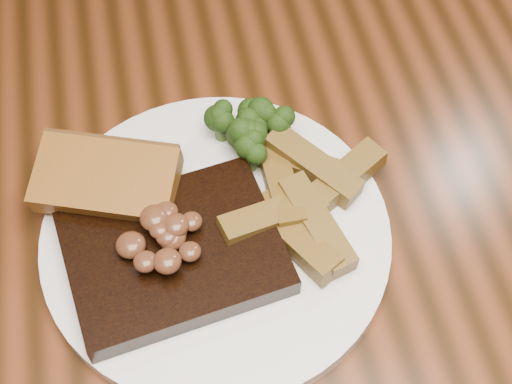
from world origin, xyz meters
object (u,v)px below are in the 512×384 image
dining_table (266,261)px  plate (216,237)px  potato_wedges (280,201)px  garlic_bread (111,194)px  steak (174,254)px

dining_table → plate: (-0.05, -0.02, 0.10)m
potato_wedges → dining_table: bearing=146.2°
plate → garlic_bread: 0.10m
dining_table → steak: (-0.09, -0.04, 0.12)m
potato_wedges → steak: bearing=-161.0°
garlic_bread → steak: bearing=-36.3°
dining_table → steak: steak is taller
steak → dining_table: bearing=15.9°
dining_table → plate: size_ratio=5.45×
garlic_bread → plate: bearing=-10.5°
steak → potato_wedges: same height
steak → garlic_bread: 0.08m
dining_table → potato_wedges: size_ratio=13.49×
garlic_bread → potato_wedges: (0.14, -0.04, -0.00)m
plate → garlic_bread: bearing=149.0°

